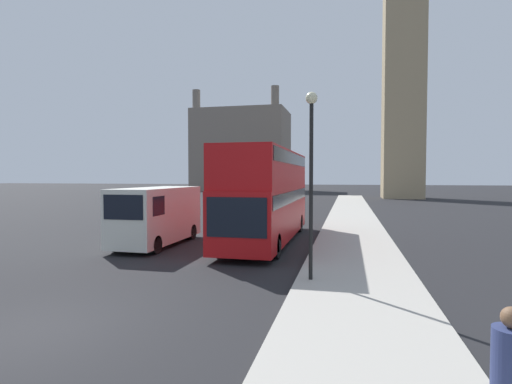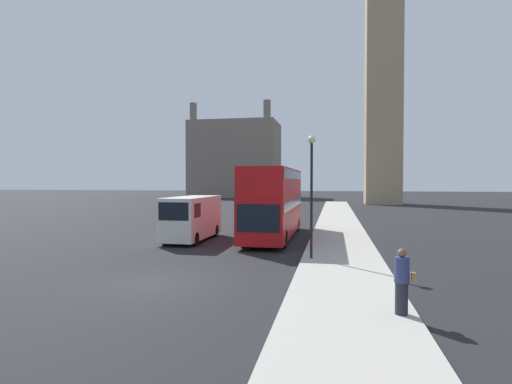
# 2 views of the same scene
# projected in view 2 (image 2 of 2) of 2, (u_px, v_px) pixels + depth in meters

# --- Properties ---
(ground_plane) EXTENTS (300.00, 300.00, 0.00)m
(ground_plane) POSITION_uv_depth(u_px,v_px,m) (153.00, 283.00, 14.51)
(ground_plane) COLOR black
(sidewalk_strip) EXTENTS (3.69, 120.00, 0.15)m
(sidewalk_strip) POSITION_uv_depth(u_px,v_px,m) (345.00, 291.00, 13.19)
(sidewalk_strip) COLOR #ADA89E
(sidewalk_strip) RESTS_ON ground_plane
(building_block_distant) EXTENTS (20.51, 14.05, 22.08)m
(building_block_distant) POSITION_uv_depth(u_px,v_px,m) (236.00, 160.00, 97.44)
(building_block_distant) COLOR slate
(building_block_distant) RESTS_ON ground_plane
(red_double_decker_bus) EXTENTS (2.61, 11.30, 4.51)m
(red_double_decker_bus) POSITION_uv_depth(u_px,v_px,m) (274.00, 200.00, 26.15)
(red_double_decker_bus) COLOR #B71114
(red_double_decker_bus) RESTS_ON ground_plane
(white_van) EXTENTS (2.11, 5.92, 2.74)m
(white_van) POSITION_uv_depth(u_px,v_px,m) (191.00, 217.00, 24.96)
(white_van) COLOR silver
(white_van) RESTS_ON ground_plane
(pedestrian) EXTENTS (0.55, 0.39, 1.76)m
(pedestrian) POSITION_uv_depth(u_px,v_px,m) (402.00, 282.00, 10.59)
(pedestrian) COLOR #23232D
(pedestrian) RESTS_ON sidewalk_strip
(street_lamp) EXTENTS (0.36, 0.36, 5.66)m
(street_lamp) POSITION_uv_depth(u_px,v_px,m) (312.00, 178.00, 18.34)
(street_lamp) COLOR black
(street_lamp) RESTS_ON sidewalk_strip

